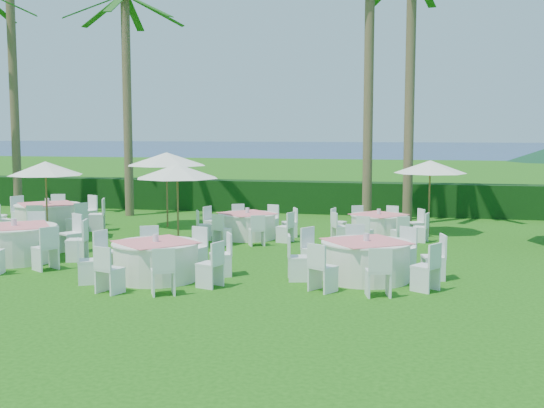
{
  "coord_description": "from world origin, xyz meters",
  "views": [
    {
      "loc": [
        5.13,
        -13.65,
        3.17
      ],
      "look_at": [
        1.4,
        3.04,
        1.3
      ],
      "focal_mm": 45.0,
      "sensor_mm": 36.0,
      "label": 1
    }
  ],
  "objects_px": {
    "banquet_table_a": "(15,242)",
    "umbrella_c": "(167,159)",
    "banquet_table_c": "(366,259)",
    "banquet_table_f": "(379,226)",
    "umbrella_b": "(177,171)",
    "banquet_table_d": "(48,217)",
    "umbrella_d": "(430,167)",
    "umbrella_a": "(45,168)",
    "banquet_table_e": "(247,225)",
    "banquet_table_b": "(156,260)"
  },
  "relations": [
    {
      "from": "banquet_table_f",
      "to": "umbrella_b",
      "type": "xyz_separation_m",
      "value": [
        -5.33,
        -2.27,
        1.66
      ]
    },
    {
      "from": "banquet_table_b",
      "to": "banquet_table_e",
      "type": "distance_m",
      "value": 5.77
    },
    {
      "from": "umbrella_b",
      "to": "banquet_table_d",
      "type": "bearing_deg",
      "value": 162.86
    },
    {
      "from": "umbrella_b",
      "to": "banquet_table_c",
      "type": "bearing_deg",
      "value": -31.21
    },
    {
      "from": "banquet_table_e",
      "to": "umbrella_c",
      "type": "height_order",
      "value": "umbrella_c"
    },
    {
      "from": "banquet_table_c",
      "to": "umbrella_d",
      "type": "relative_size",
      "value": 1.48
    },
    {
      "from": "banquet_table_f",
      "to": "umbrella_a",
      "type": "height_order",
      "value": "umbrella_a"
    },
    {
      "from": "banquet_table_c",
      "to": "umbrella_b",
      "type": "bearing_deg",
      "value": 148.79
    },
    {
      "from": "umbrella_a",
      "to": "banquet_table_f",
      "type": "bearing_deg",
      "value": 13.55
    },
    {
      "from": "banquet_table_f",
      "to": "umbrella_c",
      "type": "distance_m",
      "value": 7.22
    },
    {
      "from": "banquet_table_d",
      "to": "umbrella_b",
      "type": "height_order",
      "value": "umbrella_b"
    },
    {
      "from": "banquet_table_c",
      "to": "banquet_table_f",
      "type": "height_order",
      "value": "banquet_table_c"
    },
    {
      "from": "banquet_table_a",
      "to": "banquet_table_d",
      "type": "relative_size",
      "value": 1.01
    },
    {
      "from": "umbrella_a",
      "to": "banquet_table_d",
      "type": "bearing_deg",
      "value": 120.47
    },
    {
      "from": "banquet_table_b",
      "to": "umbrella_c",
      "type": "xyz_separation_m",
      "value": [
        -2.65,
        7.47,
        1.8
      ]
    },
    {
      "from": "banquet_table_d",
      "to": "banquet_table_e",
      "type": "height_order",
      "value": "banquet_table_d"
    },
    {
      "from": "banquet_table_a",
      "to": "banquet_table_f",
      "type": "distance_m",
      "value": 9.92
    },
    {
      "from": "banquet_table_a",
      "to": "umbrella_a",
      "type": "distance_m",
      "value": 3.6
    },
    {
      "from": "banquet_table_b",
      "to": "umbrella_a",
      "type": "bearing_deg",
      "value": 140.1
    },
    {
      "from": "umbrella_b",
      "to": "umbrella_c",
      "type": "distance_m",
      "value": 3.62
    },
    {
      "from": "banquet_table_c",
      "to": "umbrella_a",
      "type": "distance_m",
      "value": 10.12
    },
    {
      "from": "banquet_table_c",
      "to": "umbrella_c",
      "type": "height_order",
      "value": "umbrella_c"
    },
    {
      "from": "banquet_table_b",
      "to": "umbrella_c",
      "type": "bearing_deg",
      "value": 109.55
    },
    {
      "from": "umbrella_a",
      "to": "umbrella_b",
      "type": "height_order",
      "value": "umbrella_a"
    },
    {
      "from": "banquet_table_d",
      "to": "banquet_table_f",
      "type": "distance_m",
      "value": 10.23
    },
    {
      "from": "banquet_table_a",
      "to": "banquet_table_e",
      "type": "xyz_separation_m",
      "value": [
        4.62,
        4.58,
        -0.06
      ]
    },
    {
      "from": "banquet_table_c",
      "to": "umbrella_b",
      "type": "xyz_separation_m",
      "value": [
        -5.43,
        3.29,
        1.6
      ]
    },
    {
      "from": "umbrella_a",
      "to": "umbrella_b",
      "type": "relative_size",
      "value": 0.98
    },
    {
      "from": "banquet_table_a",
      "to": "banquet_table_e",
      "type": "relative_size",
      "value": 1.18
    },
    {
      "from": "umbrella_b",
      "to": "umbrella_c",
      "type": "height_order",
      "value": "umbrella_c"
    },
    {
      "from": "banquet_table_a",
      "to": "umbrella_a",
      "type": "xyz_separation_m",
      "value": [
        -0.96,
        3.08,
        1.61
      ]
    },
    {
      "from": "umbrella_c",
      "to": "umbrella_d",
      "type": "distance_m",
      "value": 8.35
    },
    {
      "from": "banquet_table_e",
      "to": "banquet_table_d",
      "type": "bearing_deg",
      "value": -179.81
    },
    {
      "from": "banquet_table_b",
      "to": "banquet_table_c",
      "type": "distance_m",
      "value": 4.45
    },
    {
      "from": "umbrella_c",
      "to": "umbrella_d",
      "type": "height_order",
      "value": "umbrella_c"
    },
    {
      "from": "umbrella_d",
      "to": "umbrella_a",
      "type": "bearing_deg",
      "value": -161.61
    },
    {
      "from": "banquet_table_a",
      "to": "banquet_table_d",
      "type": "distance_m",
      "value": 4.91
    },
    {
      "from": "banquet_table_b",
      "to": "umbrella_a",
      "type": "relative_size",
      "value": 1.41
    },
    {
      "from": "umbrella_a",
      "to": "banquet_table_c",
      "type": "bearing_deg",
      "value": -19.34
    },
    {
      "from": "banquet_table_a",
      "to": "umbrella_c",
      "type": "relative_size",
      "value": 1.32
    },
    {
      "from": "banquet_table_d",
      "to": "banquet_table_e",
      "type": "distance_m",
      "value": 6.45
    },
    {
      "from": "banquet_table_f",
      "to": "umbrella_c",
      "type": "xyz_separation_m",
      "value": [
        -6.91,
        0.98,
        1.85
      ]
    },
    {
      "from": "umbrella_b",
      "to": "banquet_table_e",
      "type": "bearing_deg",
      "value": 44.06
    },
    {
      "from": "banquet_table_c",
      "to": "banquet_table_e",
      "type": "xyz_separation_m",
      "value": [
        -3.85,
        4.81,
        -0.05
      ]
    },
    {
      "from": "umbrella_c",
      "to": "umbrella_b",
      "type": "bearing_deg",
      "value": -64.08
    },
    {
      "from": "banquet_table_a",
      "to": "banquet_table_b",
      "type": "xyz_separation_m",
      "value": [
        4.11,
        -1.16,
        -0.03
      ]
    },
    {
      "from": "banquet_table_d",
      "to": "umbrella_d",
      "type": "xyz_separation_m",
      "value": [
        11.63,
        2.09,
        1.59
      ]
    },
    {
      "from": "banquet_table_b",
      "to": "umbrella_b",
      "type": "height_order",
      "value": "umbrella_b"
    },
    {
      "from": "banquet_table_a",
      "to": "banquet_table_d",
      "type": "height_order",
      "value": "banquet_table_d"
    },
    {
      "from": "banquet_table_e",
      "to": "banquet_table_a",
      "type": "bearing_deg",
      "value": -135.22
    }
  ]
}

